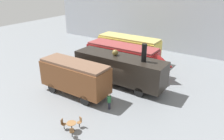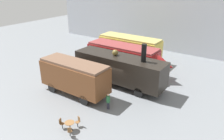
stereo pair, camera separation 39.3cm
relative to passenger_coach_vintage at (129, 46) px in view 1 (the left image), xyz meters
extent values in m
plane|color=gray|center=(3.05, -8.59, -2.04)|extent=(80.00, 80.00, 0.00)
cube|color=#B2B7C1|center=(3.05, 7.08, 2.46)|extent=(44.00, 0.15, 9.00)
cube|color=#E0C64C|center=(0.00, 0.00, -0.09)|extent=(8.66, 2.79, 2.32)
cube|color=tan|center=(0.00, 0.00, 1.19)|extent=(8.49, 2.56, 0.24)
cylinder|color=black|center=(2.60, -1.33, -1.43)|extent=(1.21, 0.12, 1.21)
cylinder|color=black|center=(2.60, 1.33, -1.43)|extent=(1.21, 0.12, 1.21)
cylinder|color=black|center=(-2.60, -1.33, -1.43)|extent=(1.21, 0.12, 1.21)
cylinder|color=black|center=(-2.60, 1.33, -1.43)|extent=(1.21, 0.12, 1.21)
cube|color=maroon|center=(1.31, -3.96, -0.12)|extent=(8.82, 2.81, 2.39)
cone|color=maroon|center=(6.71, -3.96, -0.12)|extent=(1.98, 2.27, 2.27)
cube|color=brown|center=(1.31, -3.96, 1.19)|extent=(8.64, 2.59, 0.24)
cylinder|color=black|center=(3.96, -5.31, -1.48)|extent=(1.11, 0.12, 1.11)
cylinder|color=black|center=(3.96, -2.62, -1.48)|extent=(1.11, 0.12, 1.11)
cylinder|color=black|center=(-1.33, -5.31, -1.48)|extent=(1.11, 0.12, 1.11)
cylinder|color=black|center=(-1.33, -2.62, -1.48)|extent=(1.11, 0.12, 1.11)
cube|color=black|center=(3.02, -7.40, -0.08)|extent=(10.14, 2.64, 2.64)
cylinder|color=black|center=(5.81, -7.40, 2.12)|extent=(0.50, 0.50, 1.77)
sphere|color=brown|center=(2.51, -7.40, 1.54)|extent=(0.64, 0.64, 0.64)
cylinder|color=black|center=(6.06, -8.65, -1.55)|extent=(0.97, 0.12, 0.97)
cylinder|color=black|center=(6.06, -6.14, -1.55)|extent=(0.97, 0.12, 0.97)
cylinder|color=black|center=(-0.02, -8.65, -1.55)|extent=(0.97, 0.12, 0.97)
cylinder|color=black|center=(-0.02, -6.14, -1.55)|extent=(0.97, 0.12, 0.97)
cube|color=brown|center=(0.52, -11.58, -0.13)|extent=(7.17, 2.49, 2.52)
cube|color=brown|center=(0.52, -11.58, 1.25)|extent=(7.03, 2.29, 0.24)
cylinder|color=black|center=(2.67, -12.77, -1.54)|extent=(1.00, 0.12, 1.00)
cylinder|color=black|center=(2.67, -10.39, -1.54)|extent=(1.00, 0.12, 1.00)
cylinder|color=black|center=(-1.63, -12.77, -1.54)|extent=(1.00, 0.12, 1.00)
cylinder|color=black|center=(-1.63, -10.39, -1.54)|extent=(1.00, 0.12, 1.00)
cylinder|color=black|center=(4.19, -16.09, -2.03)|extent=(0.44, 0.44, 0.02)
cylinder|color=black|center=(4.19, -16.09, -1.68)|extent=(0.08, 0.08, 0.67)
cylinder|color=olive|center=(4.19, -16.09, -1.33)|extent=(0.75, 0.75, 0.03)
cylinder|color=black|center=(4.67, -16.57, -1.83)|extent=(0.06, 0.06, 0.42)
cylinder|color=brown|center=(4.67, -16.57, -1.60)|extent=(0.36, 0.36, 0.03)
cube|color=brown|center=(4.77, -16.68, -1.38)|extent=(0.23, 0.23, 0.42)
cylinder|color=black|center=(4.37, -15.45, -1.83)|extent=(0.06, 0.06, 0.42)
cylinder|color=brown|center=(4.37, -15.45, -1.60)|extent=(0.36, 0.36, 0.03)
cube|color=brown|center=(4.42, -15.30, -1.38)|extent=(0.29, 0.12, 0.42)
cylinder|color=black|center=(3.54, -16.26, -1.83)|extent=(0.06, 0.06, 0.42)
cylinder|color=brown|center=(3.54, -16.26, -1.60)|extent=(0.36, 0.36, 0.03)
cube|color=brown|center=(3.40, -16.30, -1.38)|extent=(0.11, 0.29, 0.42)
cylinder|color=#262633|center=(4.87, -12.01, -1.69)|extent=(0.24, 0.24, 0.70)
cylinder|color=#266638|center=(4.87, -12.01, -1.03)|extent=(0.34, 0.34, 0.62)
sphere|color=tan|center=(4.87, -12.01, -0.61)|extent=(0.20, 0.20, 0.20)
camera|label=1|loc=(14.24, -25.72, 8.76)|focal=35.00mm
camera|label=2|loc=(14.57, -25.50, 8.76)|focal=35.00mm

